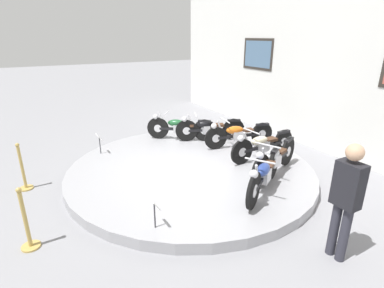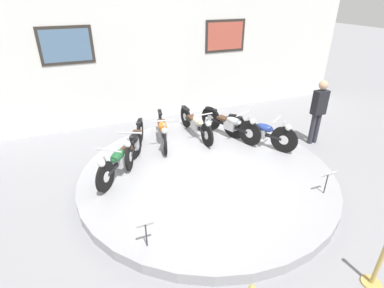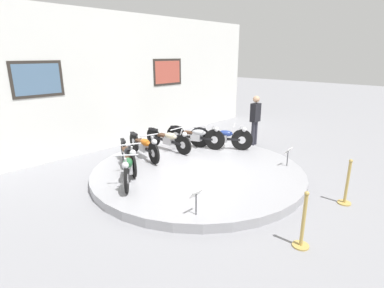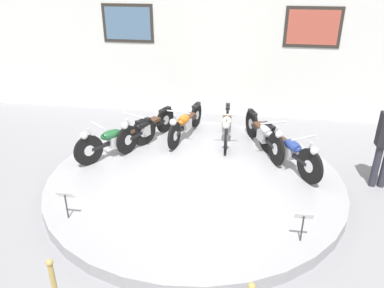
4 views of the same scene
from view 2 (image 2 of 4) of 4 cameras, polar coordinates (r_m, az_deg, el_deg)
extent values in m
plane|color=gray|center=(6.82, 2.79, -6.52)|extent=(60.00, 60.00, 0.00)
cylinder|color=#99999E|center=(6.76, 2.81, -5.80)|extent=(5.56, 5.56, 0.21)
cube|color=silver|center=(9.53, -7.53, 17.74)|extent=(14.00, 0.20, 4.47)
cube|color=#2D2823|center=(9.07, -22.83, 16.89)|extent=(1.40, 0.02, 1.00)
cube|color=slate|center=(9.06, -22.83, 16.89)|extent=(1.24, 0.02, 0.84)
cube|color=#2D2823|center=(10.29, 6.35, 19.77)|extent=(1.40, 0.02, 1.00)
cube|color=#B24C3D|center=(10.28, 6.36, 19.76)|extent=(1.24, 0.02, 0.84)
cylinder|color=black|center=(6.16, -16.17, -6.00)|extent=(0.43, 0.53, 0.63)
cylinder|color=silver|center=(6.16, -16.17, -6.00)|extent=(0.19, 0.21, 0.22)
cylinder|color=black|center=(7.17, -10.79, -0.36)|extent=(0.43, 0.53, 0.63)
cylinder|color=silver|center=(7.17, -10.79, -0.36)|extent=(0.19, 0.21, 0.22)
cube|color=black|center=(6.65, -13.27, -2.97)|extent=(0.82, 1.02, 0.07)
cube|color=silver|center=(6.61, -13.45, -2.99)|extent=(0.35, 0.38, 0.24)
ellipsoid|color=#1E562D|center=(6.46, -14.01, -2.19)|extent=(0.47, 0.51, 0.20)
cube|color=#472D1E|center=(6.75, -12.54, -1.04)|extent=(0.35, 0.38, 0.07)
cube|color=black|center=(7.05, -10.98, 1.57)|extent=(0.30, 0.34, 0.06)
cylinder|color=silver|center=(6.16, -15.72, -3.73)|extent=(0.19, 0.22, 0.54)
cylinder|color=silver|center=(6.12, -15.53, -1.14)|extent=(0.44, 0.36, 0.03)
sphere|color=silver|center=(5.94, -16.88, -3.56)|extent=(0.15, 0.15, 0.15)
cylinder|color=black|center=(6.74, -11.84, -2.38)|extent=(0.30, 0.59, 0.62)
cylinder|color=silver|center=(6.74, -11.84, -2.38)|extent=(0.15, 0.23, 0.22)
cylinder|color=black|center=(7.92, -9.86, 2.48)|extent=(0.30, 0.59, 0.62)
cylinder|color=silver|center=(7.92, -9.86, 2.48)|extent=(0.15, 0.23, 0.22)
cube|color=black|center=(7.32, -10.77, 0.24)|extent=(0.56, 1.17, 0.07)
cube|color=silver|center=(7.28, -10.84, 0.24)|extent=(0.31, 0.37, 0.24)
ellipsoid|color=black|center=(7.12, -11.11, 1.01)|extent=(0.39, 0.53, 0.20)
cube|color=#472D1E|center=(7.45, -10.55, 1.97)|extent=(0.31, 0.37, 0.07)
cube|color=black|center=(7.81, -10.01, 4.23)|extent=(0.24, 0.37, 0.06)
cylinder|color=silver|center=(6.78, -11.75, -0.29)|extent=(0.14, 0.25, 0.54)
cylinder|color=silver|center=(6.76, -11.77, 2.09)|extent=(0.51, 0.25, 0.03)
sphere|color=silver|center=(6.53, -12.23, -0.06)|extent=(0.15, 0.15, 0.15)
cylinder|color=black|center=(7.24, -5.18, 0.28)|extent=(0.18, 0.61, 0.61)
cylinder|color=silver|center=(7.24, -5.18, 0.28)|extent=(0.11, 0.22, 0.21)
cylinder|color=black|center=(8.46, -6.06, 4.39)|extent=(0.18, 0.61, 0.61)
cylinder|color=silver|center=(8.46, -6.06, 4.39)|extent=(0.11, 0.22, 0.21)
cube|color=black|center=(7.85, -5.66, 2.50)|extent=(0.33, 1.23, 0.07)
cube|color=silver|center=(7.80, -5.64, 2.51)|extent=(0.26, 0.36, 0.24)
ellipsoid|color=#D16619|center=(7.65, -5.62, 3.28)|extent=(0.32, 0.52, 0.20)
cube|color=#472D1E|center=(7.99, -5.84, 4.06)|extent=(0.26, 0.36, 0.07)
cube|color=black|center=(8.37, -6.15, 6.03)|extent=(0.17, 0.37, 0.06)
cylinder|color=silver|center=(7.29, -5.36, 2.21)|extent=(0.10, 0.25, 0.54)
cylinder|color=silver|center=(7.28, -5.53, 4.41)|extent=(0.53, 0.15, 0.03)
sphere|color=silver|center=(7.04, -5.25, 2.52)|extent=(0.15, 0.15, 0.15)
cylinder|color=black|center=(7.59, 2.88, 1.71)|extent=(0.08, 0.61, 0.61)
cylinder|color=silver|center=(7.59, 2.88, 1.71)|extent=(0.07, 0.22, 0.21)
cylinder|color=black|center=(8.70, -1.22, 5.22)|extent=(0.08, 0.61, 0.61)
cylinder|color=silver|center=(8.70, -1.22, 5.22)|extent=(0.07, 0.22, 0.21)
cube|color=black|center=(8.14, 0.69, 3.59)|extent=(0.12, 1.24, 0.07)
cube|color=silver|center=(8.10, 0.81, 3.61)|extent=(0.21, 0.33, 0.24)
ellipsoid|color=beige|center=(7.95, 1.13, 4.40)|extent=(0.24, 0.49, 0.20)
cube|color=#472D1E|center=(8.27, 0.04, 5.03)|extent=(0.21, 0.33, 0.07)
cube|color=black|center=(8.61, -1.24, 6.82)|extent=(0.11, 0.36, 0.06)
cylinder|color=silver|center=(7.63, 2.40, 3.50)|extent=(0.05, 0.25, 0.54)
cylinder|color=silver|center=(7.61, 2.07, 5.59)|extent=(0.54, 0.05, 0.03)
sphere|color=silver|center=(7.40, 3.15, 3.90)|extent=(0.15, 0.15, 0.15)
cylinder|color=black|center=(7.76, 10.93, 2.05)|extent=(0.30, 0.64, 0.67)
cylinder|color=silver|center=(7.76, 10.93, 2.05)|extent=(0.15, 0.24, 0.23)
cylinder|color=black|center=(8.53, 3.61, 4.88)|extent=(0.30, 0.64, 0.67)
cylinder|color=silver|center=(8.53, 3.61, 4.88)|extent=(0.15, 0.24, 0.23)
cube|color=black|center=(8.13, 7.10, 3.54)|extent=(0.52, 1.18, 0.07)
cube|color=silver|center=(8.10, 7.33, 3.59)|extent=(0.30, 0.37, 0.24)
ellipsoid|color=#B2B5BA|center=(7.98, 7.95, 4.42)|extent=(0.38, 0.53, 0.20)
cube|color=#472D1E|center=(8.20, 5.98, 4.89)|extent=(0.30, 0.37, 0.07)
cube|color=black|center=(8.43, 3.67, 6.66)|extent=(0.23, 0.37, 0.06)
cylinder|color=silver|center=(7.76, 10.18, 3.73)|extent=(0.13, 0.25, 0.54)
cylinder|color=silver|center=(7.72, 9.70, 5.73)|extent=(0.51, 0.23, 0.03)
sphere|color=silver|center=(7.60, 11.52, 4.22)|extent=(0.15, 0.15, 0.15)
cylinder|color=black|center=(7.62, 17.11, 0.79)|extent=(0.40, 0.60, 0.67)
cylinder|color=silver|center=(7.62, 17.11, 0.79)|extent=(0.18, 0.23, 0.24)
cylinder|color=black|center=(8.07, 8.16, 3.32)|extent=(0.40, 0.60, 0.67)
cylinder|color=silver|center=(8.07, 8.16, 3.32)|extent=(0.18, 0.23, 0.24)
cube|color=black|center=(7.82, 12.51, 2.10)|extent=(0.72, 1.09, 0.07)
cube|color=silver|center=(7.80, 12.79, 2.16)|extent=(0.34, 0.38, 0.24)
ellipsoid|color=navy|center=(7.70, 13.59, 3.04)|extent=(0.44, 0.52, 0.20)
cube|color=#472D1E|center=(7.84, 11.16, 3.44)|extent=(0.34, 0.38, 0.07)
cube|color=black|center=(7.96, 8.30, 5.20)|extent=(0.28, 0.36, 0.06)
cylinder|color=silver|center=(7.58, 16.27, 2.44)|extent=(0.17, 0.24, 0.54)
cylinder|color=silver|center=(7.51, 15.77, 4.45)|extent=(0.48, 0.31, 0.03)
sphere|color=silver|center=(7.46, 17.89, 3.00)|extent=(0.15, 0.15, 0.15)
cylinder|color=#333338|center=(4.89, -8.70, -16.88)|extent=(0.02, 0.02, 0.42)
cube|color=white|center=(4.73, -8.89, -14.92)|extent=(0.26, 0.11, 0.15)
cylinder|color=#333338|center=(6.44, 24.13, -7.01)|extent=(0.02, 0.02, 0.42)
cube|color=white|center=(6.33, 24.51, -5.32)|extent=(0.26, 0.11, 0.15)
cylinder|color=#2D2D38|center=(8.76, 21.91, 2.67)|extent=(0.13, 0.13, 0.85)
cylinder|color=#2D2D38|center=(8.86, 22.67, 2.82)|extent=(0.13, 0.13, 0.85)
cube|color=black|center=(8.55, 23.17, 7.29)|extent=(0.36, 0.22, 0.64)
sphere|color=tan|center=(8.42, 23.76, 10.25)|extent=(0.23, 0.23, 0.23)
sphere|color=tan|center=(3.58, 11.40, -25.31)|extent=(0.08, 0.08, 0.08)
cylinder|color=tan|center=(5.45, 30.95, -21.75)|extent=(0.28, 0.28, 0.03)
cylinder|color=tan|center=(5.14, 32.23, -18.26)|extent=(0.06, 0.06, 0.95)
camera|label=1|loc=(8.29, 54.59, 11.14)|focal=28.00mm
camera|label=3|loc=(3.09, -104.48, -21.65)|focal=28.00mm
camera|label=4|loc=(3.52, 85.77, 2.35)|focal=35.00mm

